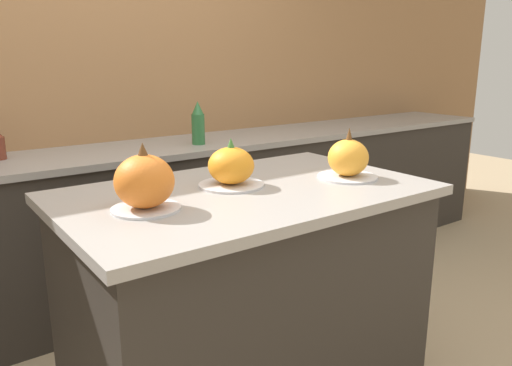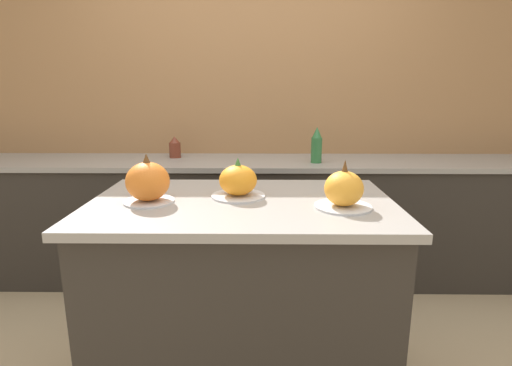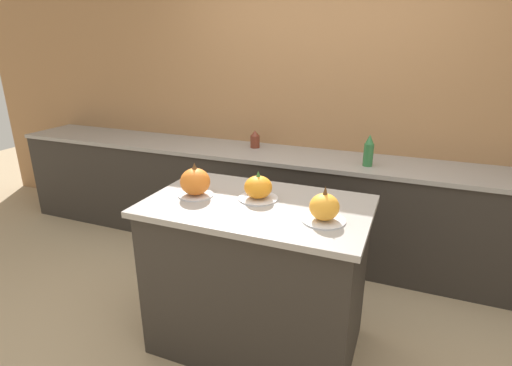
{
  "view_description": "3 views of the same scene",
  "coord_description": "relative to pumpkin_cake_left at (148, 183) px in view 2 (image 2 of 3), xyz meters",
  "views": [
    {
      "loc": [
        -0.95,
        -1.37,
        1.4
      ],
      "look_at": [
        0.02,
        -0.03,
        0.98
      ],
      "focal_mm": 35.0,
      "sensor_mm": 36.0,
      "label": 1
    },
    {
      "loc": [
        0.08,
        -1.6,
        1.42
      ],
      "look_at": [
        0.06,
        0.02,
        1.03
      ],
      "focal_mm": 28.0,
      "sensor_mm": 36.0,
      "label": 2
    },
    {
      "loc": [
        0.78,
        -1.94,
        1.82
      ],
      "look_at": [
        -0.02,
        0.03,
        1.07
      ],
      "focal_mm": 28.0,
      "sensor_mm": 36.0,
      "label": 3
    }
  ],
  "objects": [
    {
      "name": "kitchen_island",
      "position": [
        0.38,
        0.03,
        -0.56
      ],
      "size": [
        1.26,
        0.78,
        0.96
      ],
      "color": "#2D2823",
      "rests_on": "ground_plane"
    },
    {
      "name": "bottle_short",
      "position": [
        -0.18,
        1.38,
        -0.06
      ],
      "size": [
        0.09,
        0.09,
        0.16
      ],
      "color": "maroon",
      "rests_on": "back_counter"
    },
    {
      "name": "back_counter",
      "position": [
        0.38,
        1.27,
        -0.59
      ],
      "size": [
        6.0,
        0.6,
        0.91
      ],
      "color": "#2D2823",
      "rests_on": "ground_plane"
    },
    {
      "name": "pumpkin_cake_right",
      "position": [
        0.78,
        -0.07,
        -0.01
      ],
      "size": [
        0.22,
        0.22,
        0.19
      ],
      "color": "silver",
      "rests_on": "kitchen_island"
    },
    {
      "name": "pumpkin_cake_left",
      "position": [
        0.0,
        0.0,
        0.0
      ],
      "size": [
        0.21,
        0.21,
        0.2
      ],
      "color": "silver",
      "rests_on": "kitchen_island"
    },
    {
      "name": "wall_back",
      "position": [
        0.38,
        1.6,
        0.21
      ],
      "size": [
        8.0,
        0.06,
        2.5
      ],
      "color": "#9E7047",
      "rests_on": "ground_plane"
    },
    {
      "name": "pumpkin_cake_center",
      "position": [
        0.36,
        0.09,
        -0.02
      ],
      "size": [
        0.23,
        0.23,
        0.17
      ],
      "color": "silver",
      "rests_on": "kitchen_island"
    },
    {
      "name": "bottle_tall",
      "position": [
        0.85,
        1.18,
        -0.02
      ],
      "size": [
        0.08,
        0.08,
        0.25
      ],
      "color": "#2D6B38",
      "rests_on": "back_counter"
    }
  ]
}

